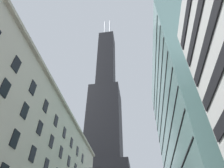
{
  "coord_description": "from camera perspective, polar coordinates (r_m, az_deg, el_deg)",
  "views": [
    {
      "loc": [
        4.41,
        -12.91,
        1.58
      ],
      "look_at": [
        -1.55,
        28.65,
        38.27
      ],
      "focal_mm": 31.06,
      "sensor_mm": 36.0,
      "label": 1
    }
  ],
  "objects": [
    {
      "name": "glass_office_midrise",
      "position": [
        48.93,
        26.11,
        -10.9
      ],
      "size": [
        17.84,
        37.94,
        46.02
      ],
      "color": "gray",
      "rests_on": "ground"
    },
    {
      "name": "dark_skyscraper",
      "position": [
        120.25,
        -2.34,
        -16.39
      ],
      "size": [
        29.31,
        29.31,
        184.46
      ],
      "color": "black",
      "rests_on": "ground"
    }
  ]
}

